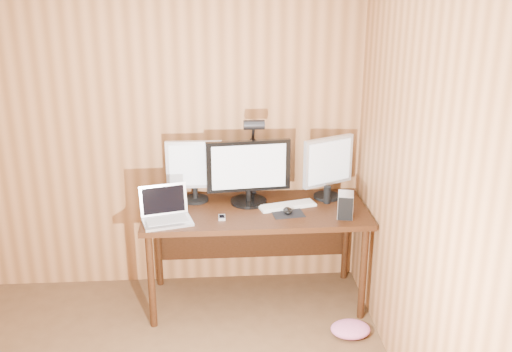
{
  "coord_description": "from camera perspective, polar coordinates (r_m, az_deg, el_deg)",
  "views": [
    {
      "loc": [
        0.65,
        -2.33,
        2.43
      ],
      "look_at": [
        0.93,
        1.58,
        1.02
      ],
      "focal_mm": 42.0,
      "sensor_mm": 36.0,
      "label": 1
    }
  ],
  "objects": [
    {
      "name": "desk_lamp",
      "position": [
        4.38,
        -0.25,
        2.91
      ],
      "size": [
        0.15,
        0.22,
        0.66
      ],
      "rotation": [
        0.0,
        0.0,
        0.18
      ],
      "color": "black",
      "rests_on": "desk"
    },
    {
      "name": "desk",
      "position": [
        4.42,
        -0.11,
        -4.24
      ],
      "size": [
        1.6,
        0.7,
        0.75
      ],
      "color": "black",
      "rests_on": "floor"
    },
    {
      "name": "mouse",
      "position": [
        4.23,
        3.04,
        -3.3
      ],
      "size": [
        0.08,
        0.11,
        0.04
      ],
      "primitive_type": "ellipsoid",
      "rotation": [
        0.0,
        0.0,
        -0.1
      ],
      "color": "black",
      "rests_on": "mousepad"
    },
    {
      "name": "keyboard",
      "position": [
        4.35,
        2.99,
        -2.82
      ],
      "size": [
        0.43,
        0.23,
        0.02
      ],
      "rotation": [
        0.0,
        0.0,
        0.27
      ],
      "color": "white",
      "rests_on": "desk"
    },
    {
      "name": "monitor_left",
      "position": [
        4.39,
        -5.9,
        0.66
      ],
      "size": [
        0.41,
        0.19,
        0.46
      ],
      "rotation": [
        0.0,
        0.0,
        -0.02
      ],
      "color": "black",
      "rests_on": "desk"
    },
    {
      "name": "room_shell",
      "position": [
        2.69,
        -17.8,
        -7.29
      ],
      "size": [
        4.0,
        4.0,
        4.0
      ],
      "color": "brown",
      "rests_on": "ground"
    },
    {
      "name": "phone",
      "position": [
        4.16,
        -3.27,
        -3.95
      ],
      "size": [
        0.05,
        0.09,
        0.01
      ],
      "rotation": [
        0.0,
        0.0,
        -0.01
      ],
      "color": "silver",
      "rests_on": "desk"
    },
    {
      "name": "hard_drive",
      "position": [
        4.2,
        8.51,
        -2.75
      ],
      "size": [
        0.14,
        0.17,
        0.17
      ],
      "rotation": [
        0.0,
        0.0,
        -0.22
      ],
      "color": "silver",
      "rests_on": "desk"
    },
    {
      "name": "monitor_right",
      "position": [
        4.45,
        6.88,
        0.98
      ],
      "size": [
        0.39,
        0.22,
        0.47
      ],
      "rotation": [
        0.0,
        0.0,
        0.45
      ],
      "color": "black",
      "rests_on": "desk"
    },
    {
      "name": "mousepad",
      "position": [
        4.24,
        3.03,
        -3.56
      ],
      "size": [
        0.24,
        0.21,
        0.0
      ],
      "primitive_type": "cube",
      "rotation": [
        0.0,
        0.0,
        0.14
      ],
      "color": "black",
      "rests_on": "desk"
    },
    {
      "name": "speaker",
      "position": [
        4.42,
        6.8,
        -1.78
      ],
      "size": [
        0.05,
        0.05,
        0.13
      ],
      "primitive_type": "cylinder",
      "color": "black",
      "rests_on": "desk"
    },
    {
      "name": "monitor_center",
      "position": [
        4.33,
        -0.72,
        0.49
      ],
      "size": [
        0.61,
        0.27,
        0.48
      ],
      "rotation": [
        0.0,
        0.0,
        0.1
      ],
      "color": "black",
      "rests_on": "desk"
    },
    {
      "name": "fabric_pile",
      "position": [
        4.3,
        8.98,
        -14.22
      ],
      "size": [
        0.32,
        0.28,
        0.09
      ],
      "primitive_type": null,
      "rotation": [
        0.0,
        0.0,
        -0.2
      ],
      "color": "#CC6292",
      "rests_on": "floor"
    },
    {
      "name": "laptop",
      "position": [
        4.15,
        -8.6,
        -3.43
      ],
      "size": [
        0.38,
        0.33,
        0.23
      ],
      "rotation": [
        0.0,
        0.0,
        0.25
      ],
      "color": "silver",
      "rests_on": "desk"
    }
  ]
}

